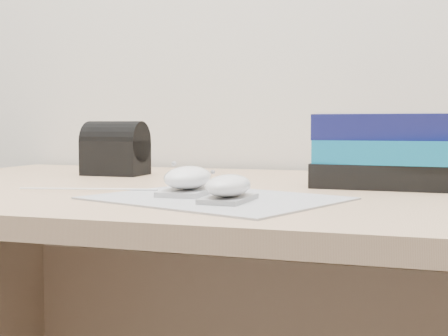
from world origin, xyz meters
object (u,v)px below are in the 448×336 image
(desk, at_px, (319,320))
(mouse_rear, at_px, (188,180))
(pouch, at_px, (115,149))
(mouse_front, at_px, (228,188))
(book_stack, at_px, (392,151))

(desk, height_order, mouse_rear, mouse_rear)
(mouse_rear, distance_m, pouch, 0.42)
(desk, relative_size, mouse_rear, 13.79)
(mouse_front, relative_size, pouch, 0.82)
(pouch, bearing_deg, mouse_front, -45.82)
(mouse_rear, distance_m, mouse_front, 0.10)
(mouse_front, bearing_deg, pouch, 134.18)
(desk, distance_m, mouse_rear, 0.37)
(book_stack, xyz_separation_m, pouch, (-0.56, 0.06, -0.01))
(mouse_front, bearing_deg, book_stack, 58.15)
(pouch, bearing_deg, desk, -12.00)
(mouse_rear, distance_m, book_stack, 0.37)
(mouse_rear, bearing_deg, desk, 52.92)
(mouse_rear, height_order, pouch, pouch)
(mouse_front, height_order, book_stack, book_stack)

